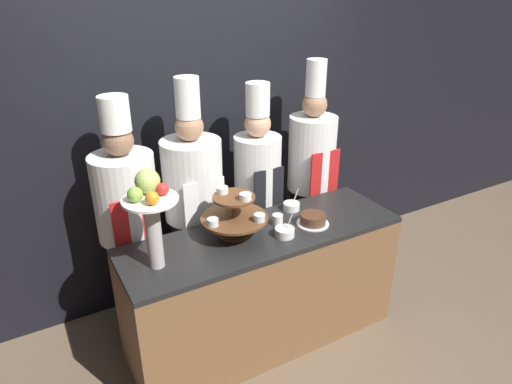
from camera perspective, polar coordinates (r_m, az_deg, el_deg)
The scene contains 13 objects.
ground_plane at distance 3.32m, azimuth 3.57°, elevation -20.64°, with size 14.00×14.00×0.00m, color brown.
wall_back at distance 3.51m, azimuth -6.55°, elevation 8.87°, with size 10.00×0.06×2.80m.
buffet_counter at distance 3.21m, azimuth 0.90°, elevation -11.90°, with size 1.87×0.59×0.88m.
tiered_stand at distance 2.86m, azimuth -2.75°, elevation -2.70°, with size 0.43×0.43×0.32m.
fruit_pedestal at distance 2.54m, azimuth -13.07°, elevation -1.77°, with size 0.31×0.31×0.57m.
cake_round at distance 3.07m, azimuth 7.14°, elevation -3.44°, with size 0.22×0.22×0.07m.
cup_white at distance 3.05m, azimuth 2.71°, elevation -3.46°, with size 0.07×0.07×0.07m.
serving_bowl_near at distance 2.92m, azimuth 3.61°, elevation -5.02°, with size 0.13×0.13×0.16m.
serving_bowl_far at distance 3.25m, azimuth 4.46°, elevation -1.78°, with size 0.12×0.12×0.16m.
chef_left at distance 3.12m, azimuth -15.66°, elevation -3.03°, with size 0.41×0.41×1.75m.
chef_center_left at distance 3.24m, azimuth -7.75°, elevation -1.03°, with size 0.41×0.41×1.82m.
chef_center_right at distance 3.44m, azimuth 0.20°, elevation 0.66°, with size 0.35×0.35×1.73m.
chef_right at distance 3.68m, azimuth 6.90°, elevation 2.69°, with size 0.37×0.37×1.85m.
Camera 1 is at (-1.30, -1.91, 2.37)m, focal length 32.00 mm.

